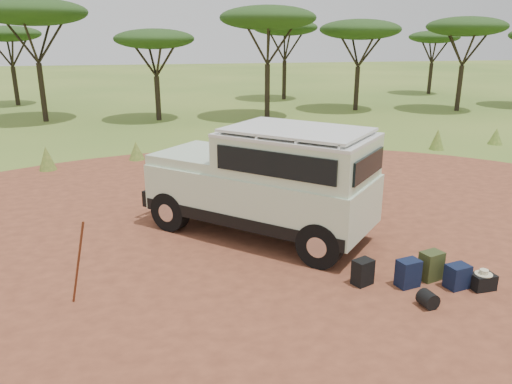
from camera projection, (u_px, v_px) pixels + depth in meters
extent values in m
plane|color=#496E27|center=(270.00, 254.00, 10.78)|extent=(140.00, 140.00, 0.00)
cylinder|color=brown|center=(270.00, 254.00, 10.78)|extent=(23.00, 23.00, 0.01)
cone|color=#496E27|center=(47.00, 158.00, 17.24)|extent=(0.60, 0.60, 0.85)
cone|color=#496E27|center=(136.00, 151.00, 18.68)|extent=(0.60, 0.60, 0.70)
cone|color=#496E27|center=(217.00, 147.00, 18.86)|extent=(0.60, 0.60, 0.90)
cone|color=#496E27|center=(296.00, 147.00, 19.07)|extent=(0.60, 0.60, 0.80)
cone|color=#496E27|center=(362.00, 141.00, 20.31)|extent=(0.60, 0.60, 0.75)
cone|color=#496E27|center=(437.00, 139.00, 20.31)|extent=(0.60, 0.60, 0.85)
cone|color=#496E27|center=(496.00, 136.00, 21.29)|extent=(0.60, 0.60, 0.70)
cylinder|color=#2D2119|center=(43.00, 93.00, 26.50)|extent=(0.28, 0.28, 3.06)
ellipsoid|color=#1C3914|center=(32.00, 12.00, 25.27)|extent=(5.50, 5.50, 1.38)
cylinder|color=#2D2119|center=(158.00, 98.00, 27.02)|extent=(0.28, 0.28, 2.34)
ellipsoid|color=#1C3914|center=(154.00, 39.00, 26.08)|extent=(4.20, 4.20, 1.05)
cylinder|color=#2D2119|center=(267.00, 91.00, 27.71)|extent=(0.28, 0.28, 2.93)
ellipsoid|color=#1C3914|center=(268.00, 18.00, 26.53)|extent=(5.20, 5.20, 1.30)
cylinder|color=#2D2119|center=(357.00, 89.00, 30.50)|extent=(0.28, 0.28, 2.61)
ellipsoid|color=#1C3914|center=(360.00, 29.00, 29.45)|extent=(4.80, 4.80, 1.20)
cylinder|color=#2D2119|center=(459.00, 88.00, 30.24)|extent=(0.28, 0.28, 2.70)
ellipsoid|color=#1C3914|center=(467.00, 26.00, 29.15)|extent=(4.60, 4.60, 1.15)
cylinder|color=#2D2119|center=(16.00, 86.00, 32.55)|extent=(0.28, 0.28, 2.48)
ellipsoid|color=#1C3914|center=(8.00, 34.00, 31.55)|extent=(4.00, 4.00, 1.00)
cylinder|color=#2D2119|center=(284.00, 80.00, 35.51)|extent=(0.28, 0.28, 2.70)
ellipsoid|color=#1C3914|center=(285.00, 27.00, 34.42)|extent=(4.50, 4.50, 1.12)
cylinder|color=#2D2119|center=(430.00, 79.00, 38.80)|extent=(0.28, 0.28, 2.34)
ellipsoid|color=#1C3914|center=(434.00, 37.00, 37.86)|extent=(3.80, 3.80, 0.95)
cube|color=beige|center=(260.00, 192.00, 11.61)|extent=(5.24, 5.05, 1.09)
cube|color=black|center=(260.00, 209.00, 11.73)|extent=(5.20, 5.01, 0.28)
cube|color=beige|center=(296.00, 156.00, 10.86)|extent=(3.74, 3.66, 0.86)
cube|color=silver|center=(297.00, 135.00, 10.72)|extent=(3.77, 3.70, 0.07)
cube|color=silver|center=(297.00, 130.00, 10.68)|extent=(3.49, 3.43, 0.06)
cube|color=beige|center=(203.00, 156.00, 12.20)|extent=(2.75, 2.76, 0.23)
cube|color=black|center=(236.00, 146.00, 11.61)|extent=(1.32, 1.41, 0.60)
cube|color=black|center=(273.00, 164.00, 9.99)|extent=(2.04, 1.87, 0.52)
cube|color=black|center=(316.00, 145.00, 11.69)|extent=(2.04, 1.87, 0.52)
cube|color=black|center=(369.00, 166.00, 10.07)|extent=(1.19, 1.29, 0.47)
cube|color=black|center=(172.00, 189.00, 13.00)|extent=(1.52, 1.64, 0.39)
cylinder|color=black|center=(166.00, 154.00, 12.79)|extent=(1.06, 1.15, 0.08)
cylinder|color=black|center=(168.00, 176.00, 12.97)|extent=(1.06, 1.15, 0.08)
cylinder|color=silver|center=(158.00, 165.00, 12.61)|extent=(0.23, 0.24, 0.25)
cylinder|color=silver|center=(174.00, 160.00, 13.13)|extent=(0.23, 0.24, 0.25)
cube|color=silver|center=(169.00, 183.00, 13.00)|extent=(0.36, 0.39, 0.14)
cylinder|color=black|center=(261.00, 144.00, 12.43)|extent=(0.13, 0.13, 0.95)
cylinder|color=black|center=(170.00, 211.00, 11.97)|extent=(0.93, 0.89, 0.96)
cylinder|color=black|center=(215.00, 191.00, 13.48)|extent=(0.93, 0.89, 0.96)
cylinder|color=black|center=(320.00, 245.00, 10.06)|extent=(0.93, 0.89, 0.96)
cylinder|color=black|center=(352.00, 217.00, 11.58)|extent=(0.93, 0.89, 0.96)
cylinder|color=brown|center=(78.00, 263.00, 8.53)|extent=(0.41, 0.32, 1.61)
cube|color=black|center=(363.00, 272.00, 9.41)|extent=(0.44, 0.39, 0.50)
cube|color=#101C34|center=(408.00, 273.00, 9.34)|extent=(0.46, 0.37, 0.53)
cube|color=#3B411E|center=(431.00, 266.00, 9.59)|extent=(0.48, 0.40, 0.57)
cube|color=#101C34|center=(457.00, 276.00, 9.29)|extent=(0.46, 0.39, 0.46)
cube|color=black|center=(483.00, 282.00, 9.26)|extent=(0.45, 0.33, 0.30)
cylinder|color=black|center=(428.00, 299.00, 8.66)|extent=(0.34, 0.34, 0.30)
cylinder|color=beige|center=(484.00, 274.00, 9.22)|extent=(0.32, 0.32, 0.01)
cylinder|color=beige|center=(484.00, 272.00, 9.20)|extent=(0.16, 0.16, 0.08)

